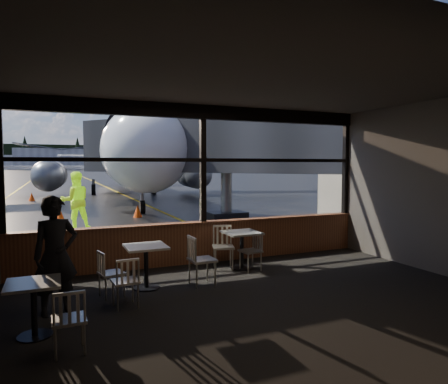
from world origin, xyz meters
TOP-DOWN VIEW (x-y plane):
  - ground_plane at (0.00, 120.00)m, footprint 520.00×520.00m
  - carpet_floor at (0.00, -3.00)m, footprint 8.00×6.00m
  - ceiling at (0.00, -3.00)m, footprint 8.00×6.00m
  - wall_back at (0.00, -6.00)m, footprint 8.00×0.04m
  - window_sill at (0.00, 0.00)m, footprint 8.00×0.28m
  - window_header at (0.00, 0.00)m, footprint 8.00×0.18m
  - mullion_left at (-3.95, 0.00)m, footprint 0.12×0.12m
  - mullion_centre at (0.00, 0.00)m, footprint 0.12×0.12m
  - mullion_right at (3.95, 0.00)m, footprint 0.12×0.12m
  - window_transom at (0.00, 0.00)m, footprint 8.00×0.10m
  - airliner at (1.59, 20.73)m, footprint 31.17×36.26m
  - jet_bridge at (3.60, 5.50)m, footprint 8.93×10.91m
  - cafe_table_near at (0.57, -0.82)m, footprint 0.72×0.72m
  - cafe_table_mid at (-1.59, -1.40)m, footprint 0.71×0.71m
  - cafe_table_left at (-3.32, -2.82)m, footprint 0.65×0.65m
  - chair_near_e at (0.65, -1.06)m, footprint 0.49×0.49m
  - chair_near_w at (-0.61, -1.61)m, footprint 0.53×0.53m
  - chair_near_n at (0.20, -0.69)m, footprint 0.62×0.62m
  - chair_mid_s at (-2.08, -2.19)m, footprint 0.47×0.47m
  - chair_mid_w at (-2.21, -1.63)m, footprint 0.52×0.52m
  - chair_left_s at (-2.92, -3.47)m, footprint 0.44×0.44m
  - passenger at (-3.05, -2.09)m, footprint 0.73×0.57m
  - ground_crew at (-2.41, 5.95)m, footprint 1.05×0.87m
  - cone_nose at (0.10, 8.25)m, footprint 0.37×0.37m
  - cone_wing at (-4.35, 18.21)m, footprint 0.36×0.36m
  - terminal_annex at (10.00, 2.50)m, footprint 5.00×7.00m
  - hangar_mid at (0.00, 185.00)m, footprint 38.00×15.00m
  - hangar_right at (60.00, 178.00)m, footprint 50.00×20.00m
  - fuel_tank_b at (-20.00, 182.00)m, footprint 8.00×8.00m
  - fuel_tank_c at (-10.00, 182.00)m, footprint 8.00×8.00m
  - treeline at (0.00, 210.00)m, footprint 360.00×3.00m
  - cone_extra at (-2.88, 8.55)m, footprint 0.34×0.34m

SIDE VIEW (x-z plane):
  - ground_plane at x=0.00m, z-range 0.00..0.00m
  - carpet_floor at x=0.00m, z-range 0.01..0.01m
  - cone_extra at x=-2.88m, z-range 0.00..0.47m
  - cone_wing at x=-4.35m, z-range 0.00..0.51m
  - cone_nose at x=0.10m, z-range 0.00..0.52m
  - cafe_table_left at x=-3.32m, z-range 0.00..0.72m
  - cafe_table_mid at x=-1.59m, z-range 0.00..0.78m
  - cafe_table_near at x=0.57m, z-range 0.00..0.79m
  - chair_mid_w at x=-2.21m, z-range 0.00..0.79m
  - chair_left_s at x=-2.92m, z-range 0.00..0.79m
  - chair_mid_s at x=-2.08m, z-range 0.00..0.80m
  - chair_near_e at x=0.65m, z-range 0.00..0.81m
  - window_sill at x=0.00m, z-range 0.00..0.90m
  - chair_near_n at x=0.20m, z-range 0.00..0.91m
  - chair_near_w at x=-0.61m, z-range 0.00..0.93m
  - passenger at x=-3.05m, z-range 0.00..1.76m
  - ground_crew at x=-2.41m, z-range 0.00..1.96m
  - wall_back at x=0.00m, z-range 0.00..3.50m
  - mullion_left at x=-3.95m, z-range 0.90..3.50m
  - mullion_centre at x=0.00m, z-range 0.90..3.50m
  - mullion_right at x=3.95m, z-range 0.90..3.50m
  - window_transom at x=0.00m, z-range 2.26..2.34m
  - jet_bridge at x=3.60m, z-range 0.00..4.76m
  - terminal_annex at x=10.00m, z-range 0.00..6.00m
  - fuel_tank_b at x=-20.00m, z-range 0.00..6.00m
  - fuel_tank_c at x=-10.00m, z-range 0.00..6.00m
  - window_header at x=0.00m, z-range 3.20..3.50m
  - ceiling at x=0.00m, z-range 3.48..3.52m
  - hangar_mid at x=0.00m, z-range 0.00..10.00m
  - airliner at x=1.59m, z-range 0.00..10.33m
  - hangar_right at x=60.00m, z-range 0.00..12.00m
  - treeline at x=0.00m, z-range 0.00..12.00m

